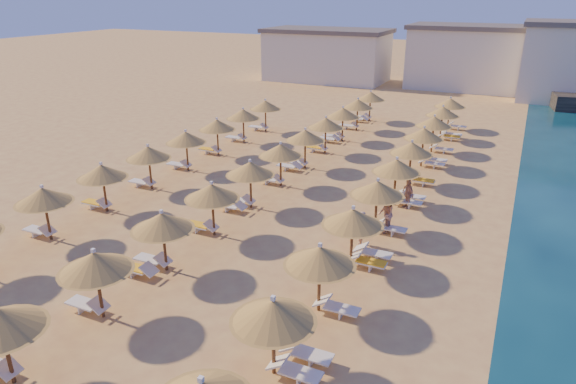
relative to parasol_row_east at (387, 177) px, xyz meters
The scene contains 9 objects.
ground 7.45m from the parasol_row_east, 124.20° to the right, with size 220.00×220.00×0.00m, color #DBB160.
hotel_blocks 39.70m from the parasol_row_east, 91.67° to the left, with size 46.24×11.77×8.10m.
parasol_row_east is the anchor object (origin of this frame).
parasol_row_west 6.86m from the parasol_row_east, behind, with size 2.62×42.97×2.74m.
parasol_row_inland 13.57m from the parasol_row_east, behind, with size 2.62×28.30×2.74m.
loungers 5.73m from the parasol_row_east, behind, with size 16.65×40.97×0.66m.
beachgoer_a 3.85m from the parasol_row_east, 93.23° to the right, with size 0.62×0.40×1.69m, color tan.
beachgoer_b 2.15m from the parasol_row_east, 75.45° to the right, with size 0.92×0.71×1.88m, color tan.
beachgoer_c 2.33m from the parasol_row_east, 66.63° to the left, with size 0.96×0.40×1.63m, color tan.
Camera 1 is at (9.74, -18.20, 10.92)m, focal length 32.00 mm.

